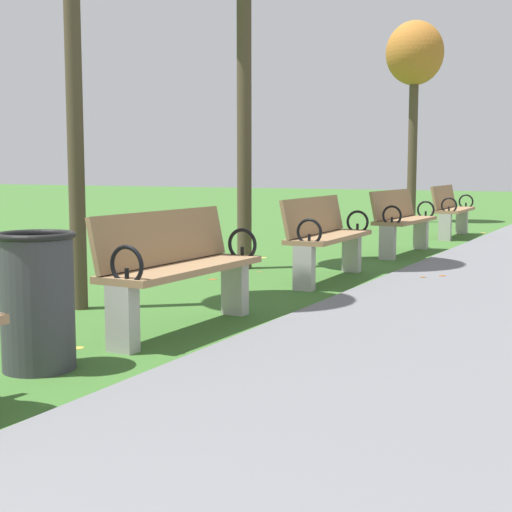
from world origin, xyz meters
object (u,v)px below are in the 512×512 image
Objects in this scene: park_bench_4 at (325,236)px; park_bench_5 at (402,220)px; park_bench_3 at (179,267)px; tree_3 at (415,58)px; trash_bin at (37,301)px; park_bench_6 at (451,209)px.

park_bench_5 is (-0.00, 2.83, 0.00)m from park_bench_4.
park_bench_5 is (0.00, 5.71, 0.00)m from park_bench_3.
trash_bin is at bearing -83.61° from tree_3.
tree_3 is at bearing 100.27° from park_bench_4.
park_bench_4 is 1.92× the size of trash_bin.
tree_3 is (-1.61, 8.91, 3.07)m from park_bench_4.
park_bench_4 reaches higher than trash_bin.
park_bench_5 is at bearing 90.00° from park_bench_4.
park_bench_4 is 1.00× the size of park_bench_5.
park_bench_3 and park_bench_6 have the same top height.
park_bench_5 is 2.95m from park_bench_6.
park_bench_6 is at bearing 90.00° from park_bench_3.
tree_3 reaches higher than park_bench_4.
park_bench_3 is at bearing -90.00° from park_bench_5.
park_bench_4 is 4.21m from trash_bin.
tree_3 is at bearing 96.39° from trash_bin.
park_bench_4 is 0.37× the size of tree_3.
park_bench_3 and park_bench_5 have the same top height.
park_bench_4 is at bearing 87.99° from trash_bin.
park_bench_3 is 1.00× the size of park_bench_6.
park_bench_5 reaches higher than trash_bin.
park_bench_4 is (0.00, 2.88, 0.00)m from park_bench_3.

